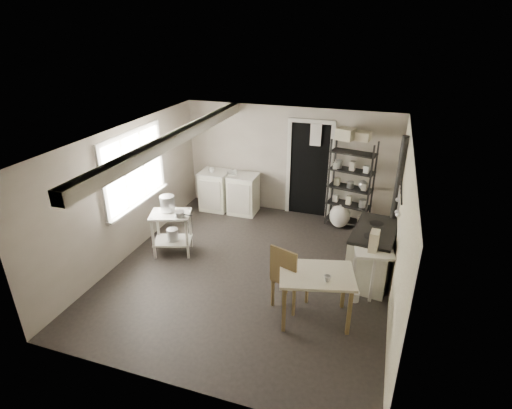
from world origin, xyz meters
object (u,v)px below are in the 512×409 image
(stockpot, at_px, (167,203))
(stove, at_px, (372,254))
(prep_table, at_px, (172,233))
(flour_sack, at_px, (340,216))
(chair, at_px, (291,277))
(base_cabinets, at_px, (229,191))
(shelf_rack, at_px, (351,183))
(work_table, at_px, (315,296))

(stockpot, relative_size, stove, 0.24)
(prep_table, height_order, flour_sack, prep_table)
(chair, bearing_deg, base_cabinets, 145.76)
(stove, distance_m, chair, 1.52)
(prep_table, bearing_deg, base_cabinets, 81.48)
(prep_table, bearing_deg, flour_sack, 35.59)
(shelf_rack, xyz_separation_m, work_table, (-0.10, -3.02, -0.57))
(flour_sack, bearing_deg, stockpot, -146.15)
(base_cabinets, height_order, shelf_rack, shelf_rack)
(stockpot, height_order, stove, stockpot)
(base_cabinets, bearing_deg, stove, -28.66)
(stockpot, bearing_deg, prep_table, -41.85)
(stockpot, distance_m, flour_sack, 3.45)
(base_cabinets, height_order, flour_sack, base_cabinets)
(shelf_rack, distance_m, chair, 2.91)
(stockpot, xyz_separation_m, stove, (3.52, 0.24, -0.50))
(flour_sack, bearing_deg, base_cabinets, 179.01)
(stockpot, xyz_separation_m, base_cabinets, (0.38, 1.92, -0.48))
(chair, bearing_deg, shelf_rack, 98.83)
(base_cabinets, distance_m, flour_sack, 2.44)
(prep_table, xyz_separation_m, stove, (3.44, 0.31, 0.04))
(prep_table, xyz_separation_m, stockpot, (-0.08, 0.07, 0.54))
(stockpot, height_order, chair, stockpot)
(shelf_rack, relative_size, flour_sack, 3.68)
(work_table, bearing_deg, chair, 153.70)
(chair, bearing_deg, stockpot, -179.98)
(stockpot, distance_m, base_cabinets, 2.02)
(base_cabinets, relative_size, shelf_rack, 0.73)
(stockpot, height_order, work_table, stockpot)
(prep_table, xyz_separation_m, base_cabinets, (0.30, 1.99, 0.06))
(stove, relative_size, work_table, 1.14)
(stockpot, bearing_deg, flour_sack, 33.85)
(work_table, xyz_separation_m, chair, (-0.40, 0.20, 0.10))
(shelf_rack, xyz_separation_m, stove, (0.57, -1.75, -0.51))
(base_cabinets, distance_m, shelf_rack, 2.62)
(prep_table, relative_size, base_cabinets, 0.59)
(stockpot, bearing_deg, chair, -18.98)
(shelf_rack, bearing_deg, work_table, -79.61)
(prep_table, distance_m, base_cabinets, 2.02)
(shelf_rack, bearing_deg, stove, -59.48)
(work_table, height_order, flour_sack, work_table)
(stockpot, bearing_deg, base_cabinets, 78.91)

